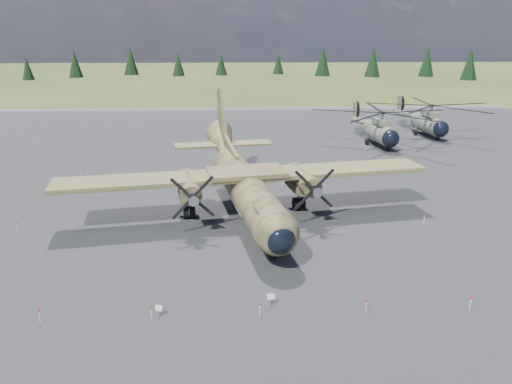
{
  "coord_description": "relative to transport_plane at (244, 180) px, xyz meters",
  "views": [
    {
      "loc": [
        0.45,
        -37.89,
        15.04
      ],
      "look_at": [
        2.63,
        2.0,
        2.4
      ],
      "focal_mm": 35.0,
      "sensor_mm": 36.0,
      "label": 1
    }
  ],
  "objects": [
    {
      "name": "helicopter_near",
      "position": [
        19.83,
        26.14,
        0.51
      ],
      "size": [
        20.83,
        23.63,
        4.94
      ],
      "rotation": [
        0.0,
        0.0,
        0.08
      ],
      "color": "slate",
      "rests_on": "ground"
    },
    {
      "name": "transport_plane",
      "position": [
        0.0,
        0.0,
        0.0
      ],
      "size": [
        31.6,
        28.46,
        10.41
      ],
      "rotation": [
        0.0,
        0.0,
        0.16
      ],
      "color": "#3A3F22",
      "rests_on": "ground"
    },
    {
      "name": "barrier_fence",
      "position": [
        -2.12,
        -3.84,
        -2.48
      ],
      "size": [
        33.12,
        29.62,
        0.85
      ],
      "color": "silver",
      "rests_on": "ground"
    },
    {
      "name": "treeline",
      "position": [
        -1.13,
        0.12,
        1.78
      ],
      "size": [
        344.12,
        341.73,
        10.97
      ],
      "color": "black",
      "rests_on": "ground"
    },
    {
      "name": "info_placard_right",
      "position": [
        1.05,
        -16.1,
        -2.49
      ],
      "size": [
        0.49,
        0.24,
        0.75
      ],
      "rotation": [
        0.0,
        0.0,
        0.09
      ],
      "color": "gray",
      "rests_on": "ground"
    },
    {
      "name": "apron",
      "position": [
        -1.66,
        6.23,
        -2.99
      ],
      "size": [
        120.0,
        120.0,
        0.04
      ],
      "primitive_type": "cube",
      "color": "#5C5D62",
      "rests_on": "ground"
    },
    {
      "name": "info_placard_left",
      "position": [
        -5.28,
        -16.94,
        -2.53
      ],
      "size": [
        0.47,
        0.3,
        0.68
      ],
      "rotation": [
        0.0,
        0.0,
        -0.28
      ],
      "color": "gray",
      "rests_on": "ground"
    },
    {
      "name": "ground",
      "position": [
        -1.66,
        -3.77,
        -2.99
      ],
      "size": [
        500.0,
        500.0,
        0.0
      ],
      "primitive_type": "plane",
      "color": "brown",
      "rests_on": "ground"
    },
    {
      "name": "helicopter_mid",
      "position": [
        29.3,
        32.62,
        0.54
      ],
      "size": [
        21.02,
        23.84,
        4.98
      ],
      "rotation": [
        0.0,
        0.0,
        0.08
      ],
      "color": "slate",
      "rests_on": "ground"
    }
  ]
}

